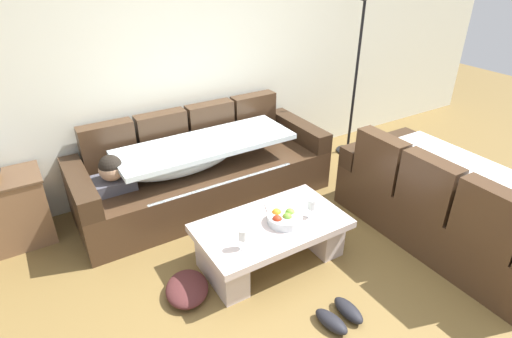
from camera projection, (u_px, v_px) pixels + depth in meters
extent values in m
plane|color=brown|center=(313.00, 291.00, 3.18)|extent=(14.00, 14.00, 0.00)
cube|color=silver|center=(188.00, 56.00, 4.14)|extent=(9.00, 0.10, 2.70)
cube|color=#432D1D|center=(205.00, 182.00, 4.21)|extent=(2.50, 0.92, 0.42)
cube|color=#432D1D|center=(108.00, 147.00, 3.91)|extent=(0.50, 0.16, 0.46)
cube|color=#432D1D|center=(162.00, 135.00, 4.16)|extent=(0.50, 0.16, 0.46)
cube|color=#432D1D|center=(210.00, 124.00, 4.40)|extent=(0.50, 0.16, 0.46)
cube|color=#432D1D|center=(253.00, 114.00, 4.65)|extent=(0.50, 0.16, 0.46)
cube|color=#352417|center=(80.00, 187.00, 3.53)|extent=(0.18, 0.92, 0.20)
cube|color=#352417|center=(299.00, 130.00, 4.59)|extent=(0.18, 0.92, 0.20)
cube|color=#4C4C56|center=(113.00, 183.00, 3.67)|extent=(0.36, 0.28, 0.11)
sphere|color=tan|center=(111.00, 169.00, 3.56)|extent=(0.21, 0.21, 0.21)
sphere|color=black|center=(110.00, 166.00, 3.55)|extent=(0.20, 0.20, 0.20)
ellipsoid|color=silver|center=(179.00, 160.00, 3.88)|extent=(1.10, 0.44, 0.28)
cube|color=silver|center=(206.00, 144.00, 3.94)|extent=(1.70, 0.60, 0.05)
cube|color=silver|center=(225.00, 200.00, 3.87)|extent=(1.44, 0.04, 0.38)
cube|color=#432D1D|center=(447.00, 216.00, 3.68)|extent=(0.92, 1.91, 0.42)
cube|color=#432D1D|center=(490.00, 218.00, 2.91)|extent=(0.16, 0.49, 0.46)
cube|color=#432D1D|center=(429.00, 185.00, 3.30)|extent=(0.16, 0.49, 0.46)
cube|color=#432D1D|center=(380.00, 160.00, 3.68)|extent=(0.16, 0.49, 0.46)
cube|color=#352417|center=(380.00, 148.00, 4.18)|extent=(0.92, 0.18, 0.20)
ellipsoid|color=white|center=(457.00, 179.00, 3.56)|extent=(0.44, 0.99, 0.28)
cube|color=white|center=(464.00, 170.00, 3.50)|extent=(0.60, 1.43, 0.05)
cube|color=white|center=(478.00, 200.00, 3.87)|extent=(0.04, 1.21, 0.38)
cube|color=beige|center=(271.00, 226.00, 3.32)|extent=(1.20, 0.68, 0.06)
cube|color=beige|center=(221.00, 265.00, 3.20)|extent=(0.20, 0.54, 0.32)
cube|color=beige|center=(315.00, 227.00, 3.62)|extent=(0.20, 0.54, 0.32)
cylinder|color=silver|center=(285.00, 219.00, 3.30)|extent=(0.28, 0.28, 0.07)
sphere|color=orange|center=(277.00, 213.00, 3.32)|extent=(0.08, 0.08, 0.08)
sphere|color=#64982E|center=(287.00, 218.00, 3.27)|extent=(0.08, 0.08, 0.08)
sphere|color=#AA2B15|center=(277.00, 220.00, 3.24)|extent=(0.08, 0.08, 0.08)
sphere|color=#6A9C33|center=(290.00, 213.00, 3.33)|extent=(0.08, 0.08, 0.08)
cylinder|color=silver|center=(243.00, 248.00, 3.04)|extent=(0.06, 0.06, 0.01)
cylinder|color=silver|center=(243.00, 243.00, 3.02)|extent=(0.01, 0.01, 0.07)
cylinder|color=silver|center=(243.00, 235.00, 2.98)|extent=(0.07, 0.07, 0.08)
cylinder|color=silver|center=(311.00, 217.00, 3.38)|extent=(0.06, 0.06, 0.01)
cylinder|color=silver|center=(311.00, 212.00, 3.36)|extent=(0.01, 0.01, 0.07)
cylinder|color=silver|center=(312.00, 204.00, 3.32)|extent=(0.07, 0.07, 0.08)
cube|color=white|center=(283.00, 209.00, 3.48)|extent=(0.34, 0.30, 0.01)
cube|color=brown|center=(3.00, 214.00, 3.54)|extent=(0.70, 0.42, 0.62)
cylinder|color=black|center=(347.00, 150.00, 5.29)|extent=(0.28, 0.28, 0.02)
cylinder|color=black|center=(355.00, 81.00, 4.86)|extent=(0.03, 0.03, 1.80)
ellipsoid|color=black|center=(331.00, 322.00, 2.87)|extent=(0.16, 0.29, 0.09)
ellipsoid|color=black|center=(348.00, 310.00, 2.95)|extent=(0.12, 0.27, 0.09)
ellipsoid|color=#4C2323|center=(187.00, 289.00, 3.12)|extent=(0.45, 0.49, 0.12)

